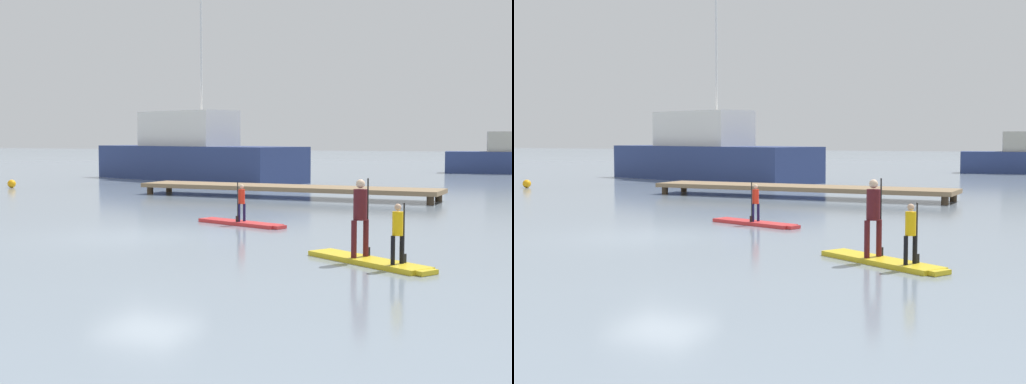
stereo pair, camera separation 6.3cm
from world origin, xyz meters
TOP-DOWN VIEW (x-y plane):
  - ground_plane at (0.00, 0.00)m, footprint 240.00×240.00m
  - paddleboard_near at (1.15, 3.21)m, footprint 3.06×1.42m
  - paddler_child_solo at (1.14, 3.20)m, footprint 0.24×0.37m
  - paddleboard_far at (6.40, -1.70)m, footprint 3.00×2.04m
  - paddler_adult at (6.14, -1.55)m, footprint 0.38×0.45m
  - paddler_child_front at (7.05, -2.06)m, footprint 0.28×0.37m
  - fishing_boat_white_large at (-11.46, 22.68)m, footprint 14.82×8.43m
  - floating_dock at (-1.43, 12.77)m, footprint 13.07×2.21m
  - mooring_buoy_mid at (-16.32, 12.59)m, footprint 0.41×0.41m

SIDE VIEW (x-z plane):
  - ground_plane at x=0.00m, z-range 0.00..0.00m
  - paddleboard_near at x=1.15m, z-range 0.00..0.10m
  - paddleboard_far at x=6.40m, z-range 0.00..0.10m
  - mooring_buoy_mid at x=-16.32m, z-range 0.00..0.41m
  - floating_dock at x=-1.43m, z-range 0.16..0.66m
  - paddler_child_solo at x=1.14m, z-range 0.13..1.28m
  - paddler_child_front at x=7.05m, z-range 0.17..1.35m
  - paddler_adult at x=6.14m, z-range 0.21..1.81m
  - fishing_boat_white_large at x=-11.46m, z-range -5.02..8.01m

